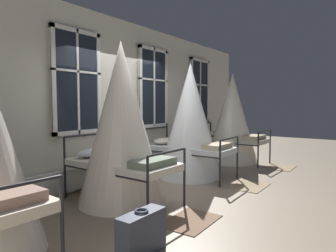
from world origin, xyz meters
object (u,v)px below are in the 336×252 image
at_px(cot_fourth, 232,119).
at_px(cot_third, 190,122).
at_px(suitcase_dark, 142,233).
at_px(cot_second, 121,124).

bearing_deg(cot_fourth, cot_third, 91.06).
bearing_deg(cot_fourth, suitcase_dark, 106.16).
bearing_deg(cot_second, suitcase_dark, 141.97).
bearing_deg(cot_second, cot_third, -88.48).
height_order(cot_fourth, suitcase_dark, cot_fourth).
xyz_separation_m(cot_fourth, suitcase_dark, (-5.21, -1.37, -0.92)).
distance_m(cot_third, cot_fourth, 2.09).
xyz_separation_m(cot_second, cot_fourth, (4.13, 0.02, -0.07)).
distance_m(cot_fourth, suitcase_dark, 5.46).
distance_m(cot_second, suitcase_dark, 1.99).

